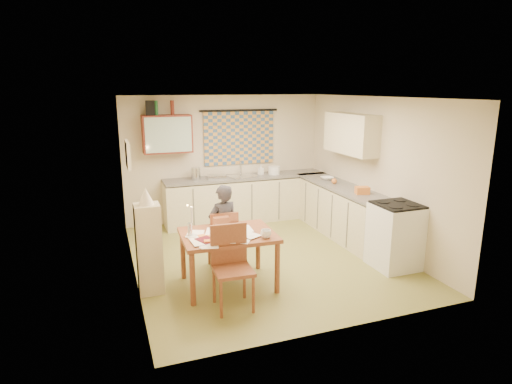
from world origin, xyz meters
name	(u,v)px	position (x,y,z in m)	size (l,w,h in m)	color
floor	(264,257)	(0.00, 0.00, -0.01)	(4.00, 4.50, 0.02)	olive
ceiling	(265,97)	(0.00, 0.00, 2.51)	(4.00, 4.50, 0.02)	white
wall_back	(225,158)	(0.00, 2.26, 1.25)	(4.00, 0.02, 2.50)	beige
wall_front	(342,224)	(0.00, -2.26, 1.25)	(4.00, 0.02, 2.50)	beige
wall_left	(129,191)	(-2.01, 0.00, 1.25)	(0.02, 4.50, 2.50)	beige
wall_right	(376,172)	(2.01, 0.00, 1.25)	(0.02, 4.50, 2.50)	beige
window_blind	(239,138)	(0.30, 2.22, 1.65)	(1.45, 0.03, 1.05)	#325279
curtain_rod	(239,110)	(0.30, 2.20, 2.20)	(0.04, 0.04, 1.60)	black
wall_cabinet	(167,134)	(-1.15, 2.08, 1.80)	(0.90, 0.34, 0.70)	#591C13
wall_cabinet_glass	(169,135)	(-1.15, 1.91, 1.80)	(0.84, 0.02, 0.64)	#99B2A5
upper_cabinet_right	(351,134)	(1.83, 0.55, 1.85)	(0.34, 1.30, 0.70)	#C6BA91
framed_print	(128,155)	(-1.97, 0.40, 1.70)	(0.04, 0.50, 0.40)	beige
print_canvas	(129,154)	(-1.95, 0.40, 1.70)	(0.01, 0.42, 0.32)	beige
counter_back	(247,199)	(0.37, 1.95, 0.45)	(3.30, 0.62, 0.92)	#C6BA91
counter_right	(347,214)	(1.70, 0.35, 0.45)	(0.62, 2.95, 0.92)	#C6BA91
stove	(395,236)	(1.70, -1.01, 0.49)	(0.64, 0.64, 0.99)	white
sink	(243,178)	(0.28, 1.95, 0.88)	(0.55, 0.45, 0.10)	silver
tap	(241,168)	(0.30, 2.13, 1.06)	(0.03, 0.03, 0.28)	silver
dish_rack	(216,177)	(-0.26, 1.95, 0.95)	(0.35, 0.30, 0.06)	silver
kettle	(196,174)	(-0.66, 1.95, 1.04)	(0.18, 0.18, 0.24)	silver
mixing_bowl	(274,170)	(0.95, 1.95, 1.00)	(0.24, 0.24, 0.16)	white
soap_bottle	(261,170)	(0.68, 2.00, 1.02)	(0.11, 0.12, 0.20)	white
bowl	(327,178)	(1.70, 1.09, 0.95)	(0.24, 0.24, 0.06)	white
orange_bag	(362,190)	(1.70, -0.09, 0.98)	(0.22, 0.16, 0.12)	orange
fruit_orange	(334,181)	(1.65, 0.74, 0.97)	(0.10, 0.10, 0.10)	orange
speaker	(150,108)	(-1.43, 2.08, 2.28)	(0.16, 0.20, 0.26)	black
bottle_green	(156,108)	(-1.33, 2.08, 2.28)	(0.07, 0.07, 0.26)	#195926
bottle_brown	(172,108)	(-1.03, 2.08, 2.28)	(0.07, 0.07, 0.26)	#591C13
dining_table	(228,259)	(-0.82, -0.77, 0.38)	(1.27, 0.98, 0.75)	brown
chair_far	(223,250)	(-0.74, -0.18, 0.28)	(0.44, 0.44, 0.91)	brown
chair_near	(233,283)	(-0.94, -1.36, 0.32)	(0.48, 0.48, 1.02)	brown
person	(223,228)	(-0.74, -0.25, 0.65)	(0.53, 0.42, 1.30)	black
shelf_stand	(149,249)	(-1.84, -0.61, 0.60)	(0.32, 0.30, 1.20)	#C6BA91
lampshade	(146,196)	(-1.84, -0.61, 1.31)	(0.20, 0.20, 0.22)	beige
letter_rack	(221,223)	(-0.85, -0.53, 0.83)	(0.22, 0.10, 0.16)	brown
mug	(266,234)	(-0.41, -1.11, 0.80)	(0.14, 0.14, 0.11)	white
magazine	(200,242)	(-1.26, -1.01, 0.76)	(0.28, 0.31, 0.02)	maroon
book	(200,239)	(-1.22, -0.88, 0.76)	(0.22, 0.28, 0.02)	orange
orange_box	(209,242)	(-1.15, -1.05, 0.77)	(0.12, 0.08, 0.04)	orange
eyeglasses	(245,238)	(-0.67, -1.06, 0.76)	(0.13, 0.04, 0.02)	black
candle_holder	(190,230)	(-1.32, -0.71, 0.84)	(0.06, 0.06, 0.18)	silver
candle	(192,215)	(-1.29, -0.72, 1.04)	(0.02, 0.02, 0.22)	white
candle_flame	(187,205)	(-1.33, -0.68, 1.16)	(0.02, 0.02, 0.02)	#FFCC66
papers	(224,235)	(-0.89, -0.84, 0.76)	(0.96, 0.97, 0.02)	white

